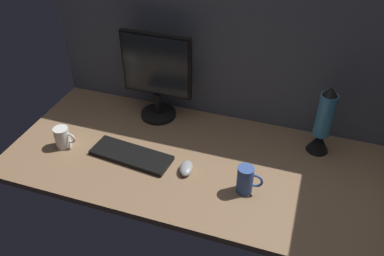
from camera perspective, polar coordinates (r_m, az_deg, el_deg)
The scene contains 8 objects.
ground_plane at distance 181.77cm, azimuth 2.23°, elevation -4.75°, with size 180.00×80.00×3.00cm, color #8C6B4C.
cubicle_wall_back at distance 189.70cm, azimuth 5.87°, elevation 11.99°, with size 180.00×5.00×79.79cm.
monitor at distance 195.89cm, azimuth -5.03°, elevation 7.63°, with size 35.00×18.00×44.46cm.
keyboard at distance 183.06cm, azimuth -8.59°, elevation -3.83°, with size 37.00×13.00×2.00cm, color black.
mouse at distance 173.61cm, azimuth -0.85°, elevation -5.71°, with size 5.60×9.60×3.40cm, color #99999E.
mug_ceramic_blue at distance 163.48cm, azimuth 7.61°, elevation -7.26°, with size 10.62×6.62×12.27cm.
mug_ceramic_white at distance 193.89cm, azimuth -17.84°, elevation -1.26°, with size 10.35×6.86×9.95cm.
lava_lamp at distance 185.97cm, azimuth 18.02°, elevation 0.35°, with size 10.16×10.16×33.25cm.
Camera 1 is at (36.44, -130.93, 119.21)cm, focal length 37.66 mm.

